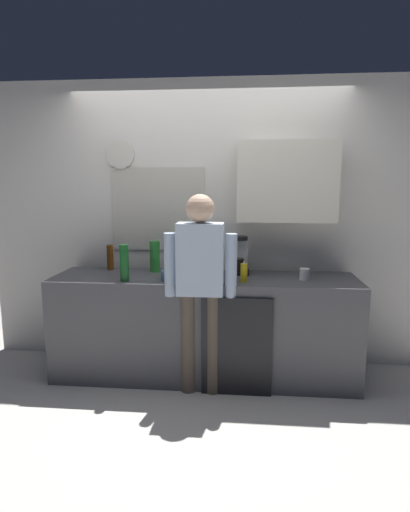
# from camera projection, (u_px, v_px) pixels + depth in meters

# --- Properties ---
(ground_plane) EXTENTS (8.00, 8.00, 0.00)m
(ground_plane) POSITION_uv_depth(u_px,v_px,m) (201.00, 391.00, 3.48)
(ground_plane) COLOR silver
(kitchen_counter) EXTENTS (2.59, 0.64, 0.89)m
(kitchen_counter) POSITION_uv_depth(u_px,v_px,m) (204.00, 327.00, 3.70)
(kitchen_counter) COLOR #4C4C51
(kitchen_counter) RESTS_ON ground_plane
(dishwasher_panel) EXTENTS (0.56, 0.02, 0.80)m
(dishwasher_panel) POSITION_uv_depth(u_px,v_px,m) (237.00, 347.00, 3.36)
(dishwasher_panel) COLOR black
(dishwasher_panel) RESTS_ON ground_plane
(back_wall_assembly) EXTENTS (4.19, 0.42, 2.60)m
(back_wall_assembly) POSITION_uv_depth(u_px,v_px,m) (217.00, 218.00, 3.93)
(back_wall_assembly) COLOR white
(back_wall_assembly) RESTS_ON ground_plane
(coffee_maker) EXTENTS (0.20, 0.20, 0.33)m
(coffee_maker) POSITION_uv_depth(u_px,v_px,m) (238.00, 257.00, 3.76)
(coffee_maker) COLOR black
(coffee_maker) RESTS_ON kitchen_counter
(bottle_green_wine) EXTENTS (0.07, 0.07, 0.30)m
(bottle_green_wine) POSITION_uv_depth(u_px,v_px,m) (124.00, 263.00, 3.45)
(bottle_green_wine) COLOR #195923
(bottle_green_wine) RESTS_ON kitchen_counter
(bottle_olive_oil) EXTENTS (0.06, 0.06, 0.25)m
(bottle_olive_oil) POSITION_uv_depth(u_px,v_px,m) (213.00, 259.00, 3.78)
(bottle_olive_oil) COLOR olive
(bottle_olive_oil) RESTS_ON kitchen_counter
(bottle_amber_beer) EXTENTS (0.06, 0.06, 0.23)m
(bottle_amber_beer) POSITION_uv_depth(u_px,v_px,m) (110.00, 257.00, 3.91)
(bottle_amber_beer) COLOR brown
(bottle_amber_beer) RESTS_ON kitchen_counter
(bottle_clear_soda) EXTENTS (0.09, 0.09, 0.28)m
(bottle_clear_soda) POSITION_uv_depth(u_px,v_px,m) (155.00, 256.00, 3.81)
(bottle_clear_soda) COLOR #2D8C33
(bottle_clear_soda) RESTS_ON kitchen_counter
(cup_white_mug) EXTENTS (0.08, 0.08, 0.09)m
(cup_white_mug) POSITION_uv_depth(u_px,v_px,m) (305.00, 274.00, 3.50)
(cup_white_mug) COLOR white
(cup_white_mug) RESTS_ON kitchen_counter
(mixing_bowl) EXTENTS (0.22, 0.22, 0.08)m
(mixing_bowl) POSITION_uv_depth(u_px,v_px,m) (174.00, 275.00, 3.51)
(mixing_bowl) COLOR #4C72A5
(mixing_bowl) RESTS_ON kitchen_counter
(potted_plant) EXTENTS (0.15, 0.15, 0.23)m
(potted_plant) POSITION_uv_depth(u_px,v_px,m) (190.00, 260.00, 3.67)
(potted_plant) COLOR #9E5638
(potted_plant) RESTS_ON kitchen_counter
(dish_soap) EXTENTS (0.06, 0.06, 0.18)m
(dish_soap) POSITION_uv_depth(u_px,v_px,m) (244.00, 272.00, 3.43)
(dish_soap) COLOR yellow
(dish_soap) RESTS_ON kitchen_counter
(person_at_sink) EXTENTS (0.57, 0.22, 1.60)m
(person_at_sink) POSITION_uv_depth(u_px,v_px,m) (200.00, 278.00, 3.32)
(person_at_sink) COLOR brown
(person_at_sink) RESTS_ON ground_plane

